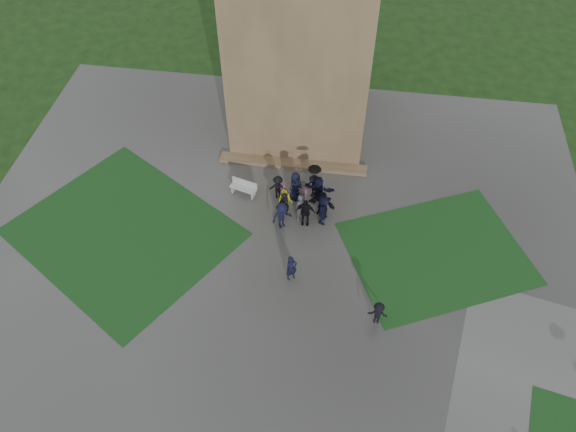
# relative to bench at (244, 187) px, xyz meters

# --- Properties ---
(ground) EXTENTS (120.00, 120.00, 0.00)m
(ground) POSITION_rel_bench_xyz_m (2.50, -7.87, -0.49)
(ground) COLOR black
(plaza) EXTENTS (34.00, 34.00, 0.02)m
(plaza) POSITION_rel_bench_xyz_m (2.50, -5.87, -0.48)
(plaza) COLOR #373735
(plaza) RESTS_ON ground
(lawn_inset_left) EXTENTS (14.10, 13.46, 0.01)m
(lawn_inset_left) POSITION_rel_bench_xyz_m (-6.00, -3.87, -0.47)
(lawn_inset_left) COLOR #123515
(lawn_inset_left) RESTS_ON plaza
(lawn_inset_right) EXTENTS (11.12, 10.15, 0.01)m
(lawn_inset_right) POSITION_rel_bench_xyz_m (11.00, -2.87, -0.47)
(lawn_inset_right) COLOR #123515
(lawn_inset_right) RESTS_ON plaza
(tower_plinth) EXTENTS (9.00, 0.80, 0.22)m
(tower_plinth) POSITION_rel_bench_xyz_m (2.50, 2.73, -0.36)
(tower_plinth) COLOR brown
(tower_plinth) RESTS_ON plaza
(bench) EXTENTS (1.66, 0.90, 0.92)m
(bench) POSITION_rel_bench_xyz_m (0.00, 0.00, 0.00)
(bench) COLOR #AAABA6
(bench) RESTS_ON plaza
(visitor_cluster) EXTENTS (3.96, 3.57, 2.65)m
(visitor_cluster) POSITION_rel_bench_xyz_m (3.72, -0.92, 0.64)
(visitor_cluster) COLOR black
(visitor_cluster) RESTS_ON plaza
(pedestrian_mid) EXTENTS (0.73, 0.68, 1.68)m
(pedestrian_mid) POSITION_rel_bench_xyz_m (3.55, -5.55, 0.36)
(pedestrian_mid) COLOR black
(pedestrian_mid) RESTS_ON plaza
(pedestrian_near) EXTENTS (0.97, 0.54, 1.46)m
(pedestrian_near) POSITION_rel_bench_xyz_m (7.97, -7.49, 0.25)
(pedestrian_near) COLOR black
(pedestrian_near) RESTS_ON plaza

